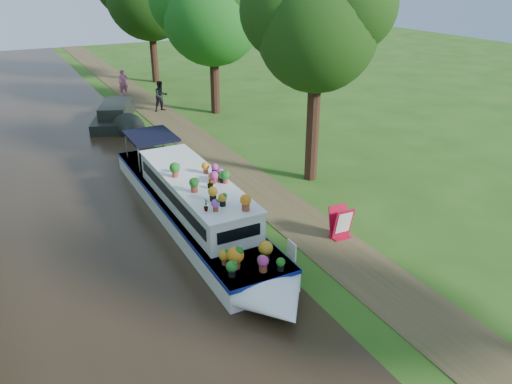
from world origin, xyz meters
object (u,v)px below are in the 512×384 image
object	(u,v)px
pedestrian_dark	(161,96)
second_boat	(115,115)
plant_boat	(196,204)
sandwich_board	(341,224)
pedestrian_pink	(123,83)

from	to	relation	value
pedestrian_dark	second_boat	bearing A→B (deg)	-166.19
plant_boat	sandwich_board	bearing A→B (deg)	-37.66
second_boat	pedestrian_dark	distance (m)	3.66
plant_boat	sandwich_board	xyz separation A→B (m)	(4.01, -3.09, -0.32)
second_boat	pedestrian_dark	size ratio (longest dim) A/B	3.60
pedestrian_dark	pedestrian_pink	bearing A→B (deg)	90.88
second_boat	pedestrian_dark	xyz separation A→B (m)	(3.32, 1.48, 0.48)
sandwich_board	plant_boat	bearing A→B (deg)	144.90
sandwich_board	pedestrian_dark	bearing A→B (deg)	93.15
pedestrian_pink	sandwich_board	bearing A→B (deg)	-89.34
second_boat	plant_boat	bearing A→B (deg)	-70.67
second_boat	pedestrian_dark	world-z (taller)	pedestrian_dark
second_boat	pedestrian_pink	world-z (taller)	pedestrian_pink
sandwich_board	pedestrian_pink	xyz separation A→B (m)	(-1.26, 24.28, 0.42)
plant_boat	pedestrian_dark	bearing A→B (deg)	76.41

